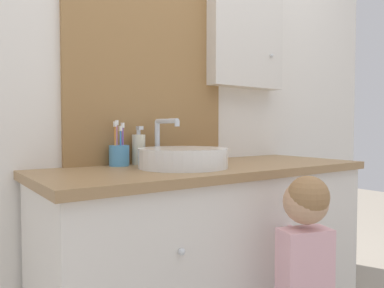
% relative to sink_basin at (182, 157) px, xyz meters
% --- Properties ---
extents(wall_back, '(3.20, 0.18, 2.50)m').
position_rel_sink_basin_xyz_m(wall_back, '(0.17, 0.31, 0.37)').
color(wall_back, silver).
rests_on(wall_back, ground_plane).
extents(vanity_counter, '(1.49, 0.58, 0.88)m').
position_rel_sink_basin_xyz_m(vanity_counter, '(0.15, 0.00, -0.48)').
color(vanity_counter, silver).
rests_on(vanity_counter, ground_plane).
extents(sink_basin, '(0.37, 0.42, 0.21)m').
position_rel_sink_basin_xyz_m(sink_basin, '(0.00, 0.00, 0.00)').
color(sink_basin, white).
rests_on(sink_basin, vanity_counter).
extents(toothbrush_holder, '(0.09, 0.09, 0.20)m').
position_rel_sink_basin_xyz_m(toothbrush_holder, '(-0.19, 0.22, 0.01)').
color(toothbrush_holder, '#4C93C6').
rests_on(toothbrush_holder, vanity_counter).
extents(soap_dispenser, '(0.06, 0.06, 0.17)m').
position_rel_sink_basin_xyz_m(soap_dispenser, '(-0.09, 0.22, 0.03)').
color(soap_dispenser, beige).
rests_on(soap_dispenser, vanity_counter).
extents(child_figure, '(0.28, 0.39, 0.87)m').
position_rel_sink_basin_xyz_m(child_figure, '(0.24, -0.44, -0.38)').
color(child_figure, slate).
rests_on(child_figure, ground_plane).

